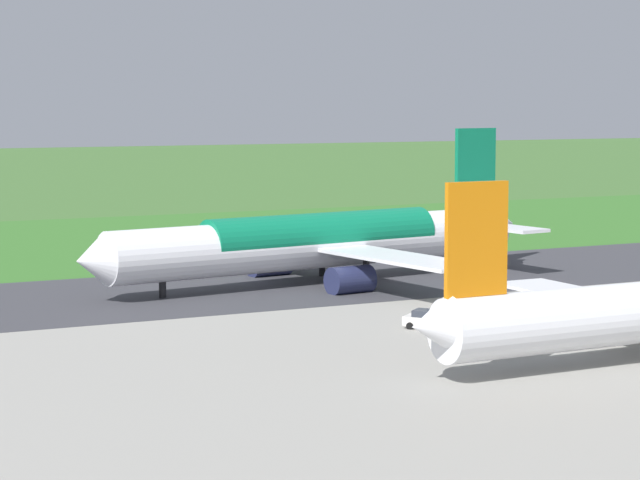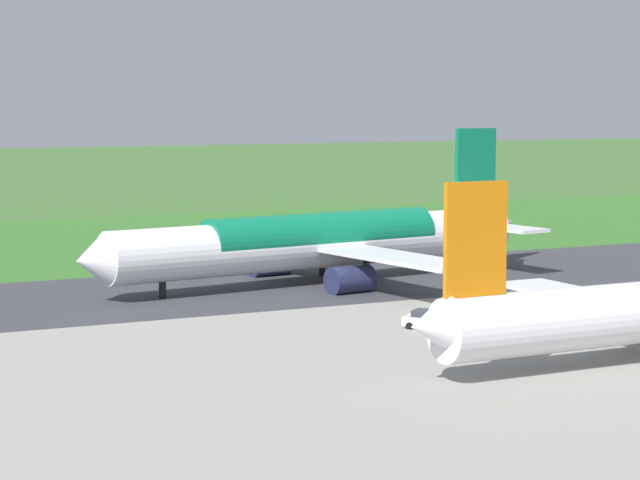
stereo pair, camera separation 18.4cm
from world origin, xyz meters
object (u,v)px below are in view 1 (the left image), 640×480
Objects in this scene: airliner_main at (323,241)px; traffic_cone_orange at (219,237)px; no_stopping_sign at (259,229)px; service_car_followme at (429,319)px.

airliner_main is 98.34× the size of traffic_cone_orange.
airliner_main reaches higher than no_stopping_sign.
traffic_cone_orange is (-10.28, -71.88, -0.57)m from service_car_followme.
service_car_followme is 67.15m from no_stopping_sign.
no_stopping_sign is at bearing -103.88° from airliner_main.
traffic_cone_orange is at bearing -61.82° from no_stopping_sign.
airliner_main is 38.96m from no_stopping_sign.
no_stopping_sign is 7.09m from traffic_cone_orange.
no_stopping_sign is 5.36× the size of traffic_cone_orange.
airliner_main reaches higher than traffic_cone_orange.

